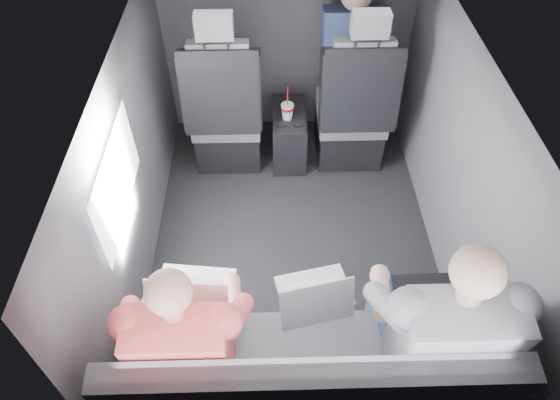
{
  "coord_description": "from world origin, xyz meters",
  "views": [
    {
      "loc": [
        -0.14,
        -2.03,
        2.59
      ],
      "look_at": [
        -0.09,
        -0.05,
        0.48
      ],
      "focal_mm": 32.0,
      "sensor_mm": 36.0,
      "label": 1
    }
  ],
  "objects_px": {
    "front_seat_left": "(226,118)",
    "laptop_silver": "(315,295)",
    "soda_cup": "(287,111)",
    "laptop_white": "(192,295)",
    "rear_bench": "(305,383)",
    "laptop_black": "(435,300)",
    "front_seat_right": "(352,116)",
    "passenger_rear_left": "(190,334)",
    "center_console": "(289,135)",
    "passenger_front_right": "(350,52)",
    "passenger_rear_right": "(435,325)"
  },
  "relations": [
    {
      "from": "soda_cup",
      "to": "laptop_black",
      "type": "distance_m",
      "value": 1.76
    },
    {
      "from": "laptop_white",
      "to": "laptop_black",
      "type": "relative_size",
      "value": 1.16
    },
    {
      "from": "center_console",
      "to": "soda_cup",
      "type": "relative_size",
      "value": 1.76
    },
    {
      "from": "front_seat_right",
      "to": "center_console",
      "type": "xyz_separation_m",
      "value": [
        -0.45,
        0.04,
        -0.2
      ]
    },
    {
      "from": "laptop_black",
      "to": "laptop_white",
      "type": "bearing_deg",
      "value": 177.43
    },
    {
      "from": "front_seat_right",
      "to": "laptop_black",
      "type": "xyz_separation_m",
      "value": [
        0.14,
        -1.67,
        0.23
      ]
    },
    {
      "from": "front_seat_left",
      "to": "center_console",
      "type": "relative_size",
      "value": 2.64
    },
    {
      "from": "front_seat_left",
      "to": "laptop_silver",
      "type": "bearing_deg",
      "value": -72.97
    },
    {
      "from": "center_console",
      "to": "laptop_white",
      "type": "relative_size",
      "value": 1.24
    },
    {
      "from": "soda_cup",
      "to": "passenger_rear_right",
      "type": "relative_size",
      "value": 0.21
    },
    {
      "from": "front_seat_left",
      "to": "passenger_rear_right",
      "type": "height_order",
      "value": "passenger_rear_right"
    },
    {
      "from": "laptop_silver",
      "to": "center_console",
      "type": "bearing_deg",
      "value": 91.73
    },
    {
      "from": "rear_bench",
      "to": "laptop_silver",
      "type": "distance_m",
      "value": 0.42
    },
    {
      "from": "rear_bench",
      "to": "passenger_front_right",
      "type": "bearing_deg",
      "value": 78.69
    },
    {
      "from": "laptop_white",
      "to": "front_seat_right",
      "type": "bearing_deg",
      "value": 59.36
    },
    {
      "from": "front_seat_right",
      "to": "rear_bench",
      "type": "bearing_deg",
      "value": -103.31
    },
    {
      "from": "soda_cup",
      "to": "laptop_silver",
      "type": "xyz_separation_m",
      "value": [
        0.07,
        -1.61,
        0.16
      ]
    },
    {
      "from": "rear_bench",
      "to": "laptop_black",
      "type": "bearing_deg",
      "value": 21.43
    },
    {
      "from": "soda_cup",
      "to": "passenger_rear_right",
      "type": "xyz_separation_m",
      "value": [
        0.57,
        -1.78,
        0.18
      ]
    },
    {
      "from": "front_seat_right",
      "to": "passenger_rear_right",
      "type": "height_order",
      "value": "passenger_rear_right"
    },
    {
      "from": "front_seat_left",
      "to": "laptop_white",
      "type": "height_order",
      "value": "front_seat_left"
    },
    {
      "from": "center_console",
      "to": "passenger_rear_left",
      "type": "relative_size",
      "value": 0.4
    },
    {
      "from": "laptop_black",
      "to": "laptop_silver",
      "type": "bearing_deg",
      "value": 176.16
    },
    {
      "from": "passenger_rear_left",
      "to": "passenger_front_right",
      "type": "xyz_separation_m",
      "value": [
        0.94,
        2.06,
        0.14
      ]
    },
    {
      "from": "passenger_rear_left",
      "to": "front_seat_right",
      "type": "bearing_deg",
      "value": 62.17
    },
    {
      "from": "center_console",
      "to": "laptop_silver",
      "type": "height_order",
      "value": "laptop_silver"
    },
    {
      "from": "soda_cup",
      "to": "laptop_silver",
      "type": "bearing_deg",
      "value": -87.62
    },
    {
      "from": "front_seat_right",
      "to": "passenger_front_right",
      "type": "bearing_deg",
      "value": 94.03
    },
    {
      "from": "laptop_black",
      "to": "passenger_rear_left",
      "type": "xyz_separation_m",
      "value": [
        -1.09,
        -0.14,
        -0.01
      ]
    },
    {
      "from": "front_seat_left",
      "to": "soda_cup",
      "type": "height_order",
      "value": "front_seat_left"
    },
    {
      "from": "laptop_black",
      "to": "front_seat_right",
      "type": "bearing_deg",
      "value": 94.82
    },
    {
      "from": "soda_cup",
      "to": "passenger_front_right",
      "type": "distance_m",
      "value": 0.6
    },
    {
      "from": "soda_cup",
      "to": "laptop_white",
      "type": "bearing_deg",
      "value": -107.23
    },
    {
      "from": "rear_bench",
      "to": "passenger_front_right",
      "type": "xyz_separation_m",
      "value": [
        0.43,
        2.16,
        0.45
      ]
    },
    {
      "from": "laptop_silver",
      "to": "soda_cup",
      "type": "bearing_deg",
      "value": 92.38
    },
    {
      "from": "rear_bench",
      "to": "front_seat_left",
      "type": "bearing_deg",
      "value": 103.31
    },
    {
      "from": "center_console",
      "to": "passenger_rear_left",
      "type": "distance_m",
      "value": 1.96
    },
    {
      "from": "front_seat_left",
      "to": "center_console",
      "type": "bearing_deg",
      "value": 5.07
    },
    {
      "from": "front_seat_right",
      "to": "passenger_front_right",
      "type": "height_order",
      "value": "front_seat_right"
    },
    {
      "from": "passenger_front_right",
      "to": "laptop_white",
      "type": "bearing_deg",
      "value": -116.62
    },
    {
      "from": "center_console",
      "to": "laptop_black",
      "type": "height_order",
      "value": "laptop_black"
    },
    {
      "from": "front_seat_left",
      "to": "laptop_silver",
      "type": "xyz_separation_m",
      "value": [
        0.5,
        -1.63,
        0.23
      ]
    },
    {
      "from": "front_seat_left",
      "to": "passenger_rear_left",
      "type": "height_order",
      "value": "front_seat_left"
    },
    {
      "from": "soda_cup",
      "to": "laptop_white",
      "type": "distance_m",
      "value": 1.68
    },
    {
      "from": "laptop_black",
      "to": "passenger_rear_left",
      "type": "distance_m",
      "value": 1.1
    },
    {
      "from": "rear_bench",
      "to": "passenger_rear_right",
      "type": "bearing_deg",
      "value": 9.68
    },
    {
      "from": "front_seat_right",
      "to": "laptop_black",
      "type": "relative_size",
      "value": 3.81
    },
    {
      "from": "laptop_white",
      "to": "passenger_rear_right",
      "type": "height_order",
      "value": "passenger_rear_right"
    },
    {
      "from": "soda_cup",
      "to": "passenger_front_right",
      "type": "height_order",
      "value": "passenger_front_right"
    },
    {
      "from": "center_console",
      "to": "passenger_rear_right",
      "type": "xyz_separation_m",
      "value": [
        0.55,
        -1.85,
        0.45
      ]
    }
  ]
}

